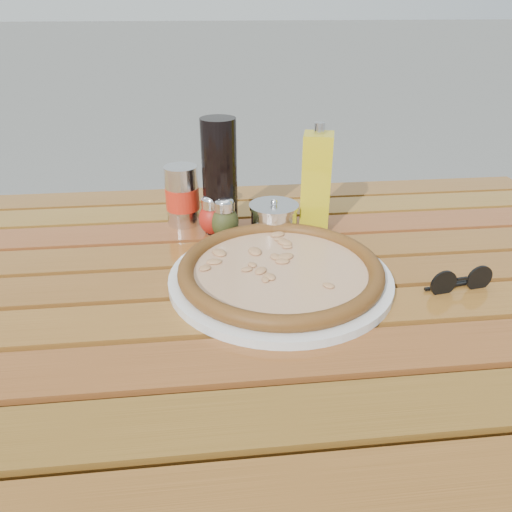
{
  "coord_description": "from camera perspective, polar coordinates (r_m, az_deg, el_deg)",
  "views": [
    {
      "loc": [
        -0.08,
        -0.71,
        1.16
      ],
      "look_at": [
        0.0,
        0.02,
        0.78
      ],
      "focal_mm": 35.0,
      "sensor_mm": 36.0,
      "label": 1
    }
  ],
  "objects": [
    {
      "name": "table",
      "position": [
        0.86,
        0.15,
        -6.85
      ],
      "size": [
        1.4,
        0.9,
        0.75
      ],
      "color": "#3C1C0D",
      "rests_on": "ground"
    },
    {
      "name": "dark_bottle",
      "position": [
        0.95,
        -4.17,
        8.99
      ],
      "size": [
        0.07,
        0.07,
        0.22
      ],
      "primitive_type": "cylinder",
      "rotation": [
        0.0,
        0.0,
        0.0
      ],
      "color": "black",
      "rests_on": "table"
    },
    {
      "name": "pepper_shaker",
      "position": [
        0.97,
        -4.99,
        4.7
      ],
      "size": [
        0.07,
        0.07,
        0.08
      ],
      "rotation": [
        0.0,
        0.0,
        -0.34
      ],
      "color": "red",
      "rests_on": "table"
    },
    {
      "name": "soda_can",
      "position": [
        1.01,
        -8.42,
        6.78
      ],
      "size": [
        0.09,
        0.09,
        0.12
      ],
      "rotation": [
        0.0,
        0.0,
        0.38
      ],
      "color": "silver",
      "rests_on": "table"
    },
    {
      "name": "olive_oil_cruet",
      "position": [
        0.97,
        6.91,
        8.37
      ],
      "size": [
        0.07,
        0.07,
        0.21
      ],
      "rotation": [
        0.0,
        0.0,
        -0.26
      ],
      "color": "gold",
      "rests_on": "table"
    },
    {
      "name": "sunglasses",
      "position": [
        0.85,
        22.31,
        -2.7
      ],
      "size": [
        0.11,
        0.04,
        0.04
      ],
      "rotation": [
        0.0,
        0.0,
        0.14
      ],
      "color": "black",
      "rests_on": "table"
    },
    {
      "name": "plate",
      "position": [
        0.81,
        2.79,
        -2.51
      ],
      "size": [
        0.38,
        0.38,
        0.01
      ],
      "primitive_type": "cylinder",
      "rotation": [
        0.0,
        0.0,
        -0.07
      ],
      "color": "silver",
      "rests_on": "table"
    },
    {
      "name": "parmesan_tin",
      "position": [
        0.97,
        2.03,
        4.32
      ],
      "size": [
        0.13,
        0.13,
        0.07
      ],
      "rotation": [
        0.0,
        0.0,
        -0.41
      ],
      "color": "silver",
      "rests_on": "table"
    },
    {
      "name": "oregano_shaker",
      "position": [
        0.95,
        -3.62,
        4.37
      ],
      "size": [
        0.06,
        0.06,
        0.08
      ],
      "rotation": [
        0.0,
        0.0,
        -0.22
      ],
      "color": "#3B3F19",
      "rests_on": "table"
    },
    {
      "name": "pizza",
      "position": [
        0.8,
        2.82,
        -1.54
      ],
      "size": [
        0.38,
        0.38,
        0.03
      ],
      "rotation": [
        0.0,
        0.0,
        0.15
      ],
      "color": "beige",
      "rests_on": "plate"
    }
  ]
}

